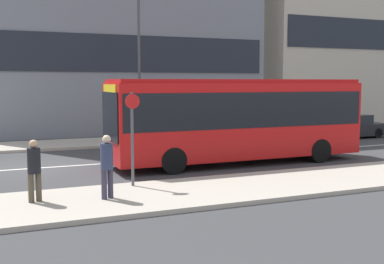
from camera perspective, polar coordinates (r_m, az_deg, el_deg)
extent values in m
plane|color=#3A3A3D|center=(19.21, -17.96, -4.11)|extent=(120.00, 120.00, 0.00)
cube|color=#B2A899|center=(13.11, -15.45, -8.38)|extent=(44.00, 3.50, 0.13)
cube|color=#B2A899|center=(25.36, -19.26, -1.61)|extent=(44.00, 3.50, 0.13)
cube|color=silver|center=(19.21, -17.97, -4.09)|extent=(41.80, 0.16, 0.01)
cube|color=#1E232D|center=(29.51, -7.21, 9.20)|extent=(17.82, 0.08, 2.20)
cube|color=#1E232D|center=(39.00, 20.35, 10.79)|extent=(14.61, 0.08, 2.20)
cube|color=red|center=(19.28, 5.41, 1.49)|extent=(10.27, 2.51, 2.91)
cube|color=black|center=(19.25, 5.43, 2.79)|extent=(10.06, 2.54, 1.34)
cube|color=red|center=(19.22, 5.46, 6.03)|extent=(10.11, 2.31, 0.14)
cube|color=black|center=(17.40, -9.67, 1.82)|extent=(0.05, 2.21, 1.75)
cube|color=yellow|center=(17.36, -9.73, 5.05)|extent=(0.04, 1.75, 0.32)
cylinder|color=black|center=(17.07, -2.23, -3.42)|extent=(0.96, 0.28, 0.96)
cylinder|color=black|center=(19.20, -4.66, -2.38)|extent=(0.96, 0.28, 0.96)
cylinder|color=black|center=(20.21, 14.90, -2.15)|extent=(0.96, 0.28, 0.96)
cylinder|color=black|center=(22.03, 11.25, -1.40)|extent=(0.96, 0.28, 0.96)
cube|color=#A39E84|center=(26.30, 9.30, -0.16)|extent=(4.45, 1.73, 0.68)
cube|color=#21262B|center=(26.17, 9.08, 1.03)|extent=(2.45, 1.52, 0.43)
cylinder|color=black|center=(26.45, 12.72, -0.61)|extent=(0.60, 0.18, 0.60)
cylinder|color=black|center=(27.72, 10.85, -0.27)|extent=(0.60, 0.18, 0.60)
cylinder|color=black|center=(24.95, 7.58, -0.90)|extent=(0.60, 0.18, 0.60)
cylinder|color=black|center=(26.28, 5.85, -0.53)|extent=(0.60, 0.18, 0.60)
cube|color=black|center=(29.55, 18.01, 0.29)|extent=(4.67, 1.86, 0.68)
cube|color=#21262B|center=(29.40, 17.84, 1.45)|extent=(2.57, 1.64, 0.53)
cylinder|color=black|center=(29.93, 21.15, -0.11)|extent=(0.60, 0.18, 0.60)
cylinder|color=black|center=(31.15, 18.99, 0.19)|extent=(0.60, 0.18, 0.60)
cylinder|color=black|center=(27.99, 16.89, -0.36)|extent=(0.60, 0.18, 0.60)
cylinder|color=black|center=(29.29, 14.78, -0.03)|extent=(0.60, 0.18, 0.60)
cylinder|color=#4C4233|center=(13.33, -17.72, -6.24)|extent=(0.15, 0.15, 0.76)
cylinder|color=#4C4233|center=(13.27, -18.54, -6.32)|extent=(0.15, 0.15, 0.76)
cylinder|color=black|center=(13.17, -18.23, -3.24)|extent=(0.34, 0.34, 0.66)
sphere|color=tan|center=(13.11, -18.29, -1.35)|extent=(0.22, 0.22, 0.22)
cylinder|color=#383347|center=(13.14, -10.37, -6.14)|extent=(0.15, 0.15, 0.80)
cylinder|color=#383347|center=(13.25, -9.65, -6.02)|extent=(0.15, 0.15, 0.80)
cylinder|color=#2D3856|center=(13.06, -10.07, -2.86)|extent=(0.34, 0.34, 0.70)
sphere|color=beige|center=(13.00, -10.11, -0.85)|extent=(0.23, 0.23, 0.23)
cylinder|color=#4C4C51|center=(14.53, -7.08, -0.88)|extent=(0.09, 0.09, 2.83)
cylinder|color=red|center=(14.38, -7.08, 3.63)|extent=(0.44, 0.03, 0.44)
cylinder|color=#4C4C51|center=(25.16, -6.28, 7.62)|extent=(0.14, 0.14, 7.75)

